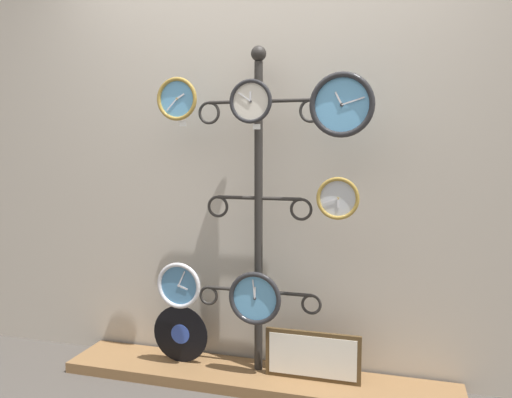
{
  "coord_description": "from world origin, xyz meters",
  "views": [
    {
      "loc": [
        0.74,
        -2.2,
        1.3
      ],
      "look_at": [
        0.0,
        0.36,
        1.03
      ],
      "focal_mm": 35.0,
      "sensor_mm": 36.0,
      "label": 1
    }
  ],
  "objects": [
    {
      "name": "clock_bottom_center",
      "position": [
        0.01,
        0.3,
        0.5
      ],
      "size": [
        0.29,
        0.04,
        0.29
      ],
      "color": "#60A8DB"
    },
    {
      "name": "picture_frame",
      "position": [
        0.32,
        0.35,
        0.19
      ],
      "size": [
        0.52,
        0.02,
        0.27
      ],
      "color": "#4C381E",
      "rests_on": "low_shelf"
    },
    {
      "name": "display_stand",
      "position": [
        0.0,
        0.41,
        0.69
      ],
      "size": [
        0.71,
        0.39,
        1.85
      ],
      "color": "#282623",
      "rests_on": "ground_plane"
    },
    {
      "name": "clock_middle_right",
      "position": [
        0.44,
        0.3,
        1.05
      ],
      "size": [
        0.22,
        0.04,
        0.22
      ],
      "color": "silver"
    },
    {
      "name": "clock_top_center",
      "position": [
        -0.02,
        0.32,
        1.55
      ],
      "size": [
        0.23,
        0.04,
        0.23
      ],
      "color": "silver"
    },
    {
      "name": "vinyl_record",
      "position": [
        -0.46,
        0.37,
        0.23
      ],
      "size": [
        0.34,
        0.01,
        0.34
      ],
      "color": "black",
      "rests_on": "low_shelf"
    },
    {
      "name": "clock_top_left",
      "position": [
        -0.43,
        0.32,
        1.57
      ],
      "size": [
        0.23,
        0.04,
        0.23
      ],
      "color": "#60A8DB"
    },
    {
      "name": "low_shelf",
      "position": [
        0.0,
        0.35,
        0.03
      ],
      "size": [
        2.2,
        0.36,
        0.06
      ],
      "color": "brown",
      "rests_on": "ground_plane"
    },
    {
      "name": "shop_wall",
      "position": [
        0.0,
        0.57,
        1.4
      ],
      "size": [
        4.4,
        0.04,
        2.8
      ],
      "color": "#BCB2A3",
      "rests_on": "ground_plane"
    },
    {
      "name": "price_tag_mid",
      "position": [
        0.02,
        0.32,
        1.41
      ],
      "size": [
        0.04,
        0.0,
        0.03
      ],
      "color": "white"
    },
    {
      "name": "clock_bottom_left",
      "position": [
        -0.43,
        0.29,
        0.54
      ],
      "size": [
        0.26,
        0.04,
        0.26
      ],
      "color": "#4C84B2"
    },
    {
      "name": "price_tag_upper",
      "position": [
        -0.4,
        0.32,
        1.44
      ],
      "size": [
        0.04,
        0.0,
        0.03
      ],
      "color": "white"
    },
    {
      "name": "clock_top_right",
      "position": [
        0.46,
        0.3,
        1.51
      ],
      "size": [
        0.32,
        0.04,
        0.32
      ],
      "color": "#60A8DB"
    }
  ]
}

